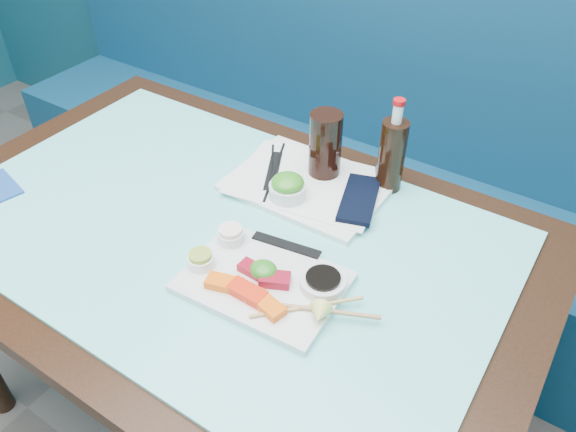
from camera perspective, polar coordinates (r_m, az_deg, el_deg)
The scene contains 33 objects.
booth_bench at distance 2.04m, azimuth 8.67°, elevation 3.64°, with size 3.00×0.56×1.17m.
dining_table at distance 1.30m, azimuth -6.87°, elevation -4.17°, with size 1.40×0.90×0.75m.
glass_top at distance 1.24m, azimuth -7.18°, elevation -1.26°, with size 1.22×0.76×0.01m, color #6AD4D2.
sashimi_plate at distance 1.10m, azimuth -2.56°, elevation -6.73°, with size 0.30×0.22×0.02m, color silver.
salmon_left at distance 1.08m, azimuth -6.47°, elevation -6.80°, with size 0.07×0.03×0.02m, color #F85D09.
salmon_mid at distance 1.06m, azimuth -4.17°, elevation -7.73°, with size 0.07×0.04×0.02m, color red.
salmon_right at distance 1.04m, azimuth -2.08°, elevation -9.06°, with size 0.07×0.03×0.02m, color #FC5B0A.
tuna_left at distance 1.10m, azimuth -3.71°, elevation -5.37°, with size 0.05×0.03×0.02m, color maroon.
tuna_right at distance 1.08m, azimuth -1.34°, elevation -6.47°, with size 0.06×0.04×0.02m, color maroon.
seaweed_garnish at distance 1.09m, azimuth -2.50°, elevation -5.48°, with size 0.06×0.05×0.03m, color #2B791C.
ramekin_wasabi at distance 1.12m, azimuth -8.84°, elevation -4.53°, with size 0.05×0.05×0.02m, color white.
wasabi_fill at distance 1.11m, azimuth -8.92°, elevation -3.95°, with size 0.05×0.05×0.01m, color #8BA535.
ramekin_ginger at distance 1.17m, azimuth -5.82°, elevation -2.06°, with size 0.06×0.06×0.02m, color white.
ginger_fill at distance 1.16m, azimuth -5.88°, elevation -1.45°, with size 0.05×0.05×0.01m, color #FFE2D1.
soy_dish at distance 1.08m, azimuth 3.57°, elevation -6.73°, with size 0.09×0.09×0.02m, color silver.
soy_fill at distance 1.07m, azimuth 3.59°, elevation -6.28°, with size 0.07×0.07×0.01m, color black.
lemon_wedge at distance 1.01m, azimuth 3.23°, elevation -9.92°, with size 0.04×0.04×0.03m, color #E8EA6E.
chopstick_sleeve at distance 1.16m, azimuth -0.17°, elevation -2.95°, with size 0.15×0.02×0.00m, color black.
wooden_chopstick_a at distance 1.04m, azimuth 1.95°, elevation -9.21°, with size 0.01×0.01×0.21m, color tan.
wooden_chopstick_b at distance 1.04m, azimuth 2.42°, elevation -9.42°, with size 0.01×0.01×0.25m, color #AA7750.
serving_tray at distance 1.34m, azimuth 2.09°, elevation 3.22°, with size 0.36×0.27×0.01m, color white.
paper_placemat at distance 1.33m, azimuth 2.10°, elevation 3.49°, with size 0.35×0.25×0.00m, color white.
seaweed_bowl at distance 1.28m, azimuth -0.04°, elevation 2.56°, with size 0.09×0.09×0.03m, color silver.
seaweed_salad at distance 1.26m, azimuth -0.04°, elevation 3.42°, with size 0.07×0.07×0.04m, color #31891F.
cola_glass at distance 1.33m, azimuth 3.81°, elevation 7.26°, with size 0.08×0.08×0.16m, color black.
navy_pouch at distance 1.28m, azimuth 7.24°, elevation 1.71°, with size 0.08×0.17×0.01m, color black.
fork at distance 1.36m, azimuth 9.07°, elevation 4.02°, with size 0.01×0.01×0.09m, color silver.
black_chopstick_a at distance 1.37m, azimuth -1.65°, elevation 4.70°, with size 0.01×0.01×0.22m, color black.
black_chopstick_b at distance 1.37m, azimuth -1.38°, elevation 4.60°, with size 0.01×0.01×0.25m, color black.
tray_sleeve at distance 1.37m, azimuth -1.52°, elevation 4.62°, with size 0.03×0.16×0.00m, color black.
cola_bottle_body at distance 1.31m, azimuth 10.48°, elevation 6.02°, with size 0.06×0.06×0.18m, color black.
cola_bottle_neck at distance 1.26m, azimuth 11.08°, elevation 10.18°, with size 0.02×0.02×0.04m, color white.
cola_bottle_cap at distance 1.24m, azimuth 11.24°, elevation 11.30°, with size 0.03×0.03×0.01m, color red.
Camera 1 is at (0.64, 0.76, 1.56)m, focal length 35.00 mm.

